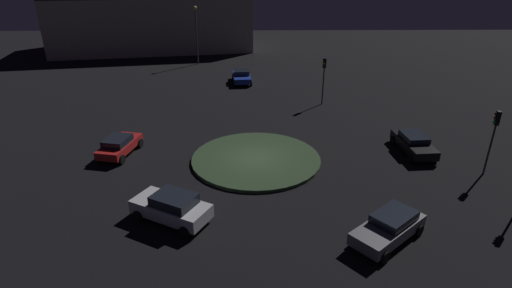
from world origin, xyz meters
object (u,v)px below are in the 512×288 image
traffic_light_northwest (324,72)px  car_grey (389,227)px  traffic_light_north (494,130)px  store_building (153,20)px  car_red (119,145)px  streetlamp_west (196,27)px  car_black (414,143)px  car_blue (242,76)px  car_silver (172,207)px

traffic_light_northwest → car_grey: bearing=28.3°
traffic_light_north → store_building: bearing=-46.0°
car_red → streetlamp_west: bearing=7.2°
traffic_light_northwest → store_building: (-28.02, -22.01, 1.14)m
car_grey → store_building: bearing=-106.1°
traffic_light_north → car_red: bearing=0.8°
car_black → car_blue: bearing=-149.6°
car_blue → car_grey: 29.81m
car_red → traffic_light_north: traffic_light_north is taller
car_red → car_grey: car_grey is taller
car_silver → car_grey: 11.21m
car_silver → streetlamp_west: streetlamp_west is taller
car_black → car_silver: bearing=-66.7°
traffic_light_north → store_building: (-42.28, -30.27, 1.21)m
car_blue → store_building: bearing=30.3°
car_black → streetlamp_west: size_ratio=0.61×
car_silver → car_blue: 27.15m
car_silver → car_red: (-8.13, -5.19, -0.08)m
store_building → car_grey: bearing=104.3°
traffic_light_northwest → store_building: bearing=-113.3°
car_red → car_blue: size_ratio=0.95×
car_red → store_building: size_ratio=0.13×
car_blue → streetlamp_west: bearing=28.9°
streetlamp_west → store_building: 13.63m
car_blue → store_building: 24.87m
car_black → traffic_light_northwest: 12.17m
traffic_light_northwest → store_building: store_building is taller
car_blue → streetlamp_west: (-9.17, -6.06, 4.09)m
car_grey → streetlamp_west: bearing=-110.1°
car_red → store_building: store_building is taller
traffic_light_north → store_building: 52.01m
car_silver → streetlamp_west: 36.46m
car_grey → store_building: 53.74m
car_red → traffic_light_northwest: (-10.98, 16.35, 2.44)m
store_building → streetlamp_west: bearing=116.3°
car_blue → car_black: size_ratio=0.97×
store_building → car_silver: bearing=93.2°
car_red → car_grey: (9.95, 16.24, 0.00)m
traffic_light_north → store_building: store_building is taller
car_grey → car_red: bearing=-71.7°
traffic_light_north → car_silver: bearing=22.4°
car_red → streetlamp_west: size_ratio=0.56×
car_black → traffic_light_northwest: size_ratio=1.01×
traffic_light_north → streetlamp_west: size_ratio=0.58×
car_red → traffic_light_northwest: traffic_light_northwest is taller
streetlamp_west → car_grey: bearing=20.1°
car_red → car_blue: bearing=-12.1°
car_grey → store_building: (-48.95, -21.90, 3.57)m
car_red → traffic_light_north: size_ratio=0.95×
car_black → car_grey: 11.20m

